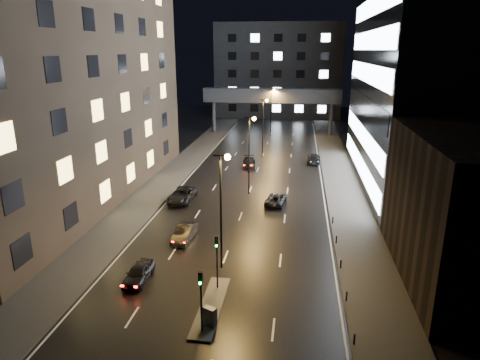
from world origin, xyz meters
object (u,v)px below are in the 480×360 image
Objects in this scene: car_away_b at (184,233)px; car_away_d at (249,162)px; car_away_a at (139,273)px; car_toward_a at (276,199)px; car_toward_b at (314,158)px; car_away_c at (182,195)px; utility_cabinet at (210,316)px.

car_away_b reaches higher than car_away_d.
car_away_a is 22.17m from car_toward_a.
car_toward_b is (15.13, 40.70, 0.04)m from car_away_a.
car_away_d is at bearing 22.35° from car_toward_b.
car_away_c is 1.12× the size of car_toward_b.
car_toward_a is (10.03, 19.78, -0.07)m from car_away_a.
car_toward_a is 21.54m from car_toward_b.
car_away_c reaches higher than utility_cabinet.
car_away_d reaches higher than car_toward_a.
car_away_a is 37.16m from car_away_d.
car_away_c is 18.76m from car_away_d.
car_away_d is 42.11m from utility_cabinet.
car_away_c is at bearing 108.64° from car_away_b.
car_away_b is at bearing -103.03° from car_away_d.
car_toward_a is at bearing 78.42° from car_toward_b.
car_away_b reaches higher than car_away_a.
car_away_a is at bearing -98.94° from car_away_b.
car_toward_b is 3.81× the size of utility_cabinet.
car_away_d is 1.03× the size of car_toward_a.
car_away_b is 0.96× the size of car_toward_a.
car_away_d is at bearing 86.22° from car_away_b.
utility_cabinet reaches higher than car_away_a.
car_away_a is 0.94× the size of car_away_b.
car_away_d is at bearing -65.32° from car_toward_a.
car_away_b is at bearing 135.20° from utility_cabinet.
car_away_a is 8.31m from car_away_b.
car_away_c reaches higher than car_toward_b.
car_away_b reaches higher than car_toward_a.
car_toward_a is at bearing 106.35° from utility_cabinet.
car_away_b is 3.26× the size of utility_cabinet.
car_away_d is at bearing 116.38° from utility_cabinet.
car_away_c is at bearing 132.70° from utility_cabinet.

